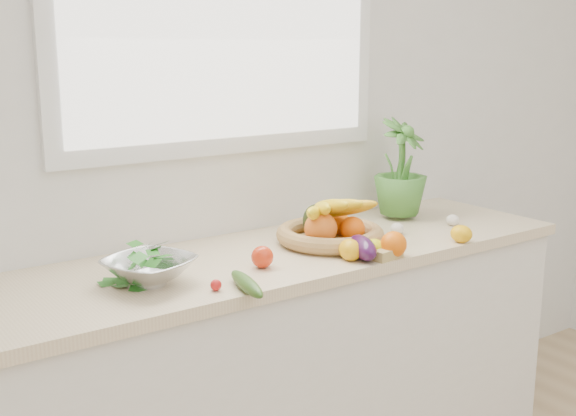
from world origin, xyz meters
TOP-DOWN VIEW (x-y plane):
  - back_wall at (0.00, 2.25)m, footprint 4.50×0.02m
  - counter_cabinet at (0.00, 1.95)m, footprint 2.20×0.58m
  - countertop at (0.00, 1.95)m, footprint 2.24×0.62m
  - orange_loose at (0.29, 1.68)m, footprint 0.10×0.10m
  - lemon_a at (0.25, 1.72)m, footprint 0.07×0.08m
  - lemon_b at (0.15, 1.73)m, footprint 0.09×0.10m
  - lemon_c at (0.61, 1.67)m, footprint 0.08×0.09m
  - apple at (-0.12, 1.83)m, footprint 0.08×0.08m
  - ginger at (0.26, 1.67)m, footprint 0.11×0.06m
  - garlic_a at (0.77, 1.86)m, footprint 0.05×0.05m
  - garlic_b at (0.32, 1.91)m, footprint 0.06×0.06m
  - garlic_c at (0.51, 1.88)m, footprint 0.06×0.06m
  - eggplant at (0.20, 1.72)m, footprint 0.13×0.20m
  - cucumber at (-0.28, 1.67)m, footprint 0.09×0.24m
  - radish at (-0.35, 1.72)m, footprint 0.04×0.04m
  - potted_herb at (0.69, 2.06)m, footprint 0.27×0.27m
  - fruit_basket at (0.23, 1.93)m, footprint 0.43×0.43m
  - colander_with_spinach at (-0.48, 1.88)m, footprint 0.32×0.32m

SIDE VIEW (x-z plane):
  - counter_cabinet at x=0.00m, z-range 0.00..0.86m
  - countertop at x=0.00m, z-range 0.86..0.90m
  - radish at x=-0.35m, z-range 0.90..0.93m
  - ginger at x=0.26m, z-range 0.90..0.93m
  - garlic_c at x=0.51m, z-range 0.90..0.94m
  - garlic_a at x=0.77m, z-range 0.90..0.94m
  - cucumber at x=-0.28m, z-range 0.90..0.94m
  - garlic_b at x=0.32m, z-range 0.90..0.95m
  - lemon_a at x=0.25m, z-range 0.90..0.96m
  - lemon_c at x=0.61m, z-range 0.90..0.96m
  - lemon_b at x=0.15m, z-range 0.90..0.97m
  - apple at x=-0.12m, z-range 0.90..0.97m
  - eggplant at x=0.20m, z-range 0.90..0.97m
  - orange_loose at x=0.29m, z-range 0.90..0.99m
  - fruit_basket at x=0.23m, z-range 0.86..1.05m
  - colander_with_spinach at x=-0.48m, z-range 0.90..1.03m
  - potted_herb at x=0.69m, z-range 0.92..1.30m
  - back_wall at x=0.00m, z-range 0.00..2.70m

